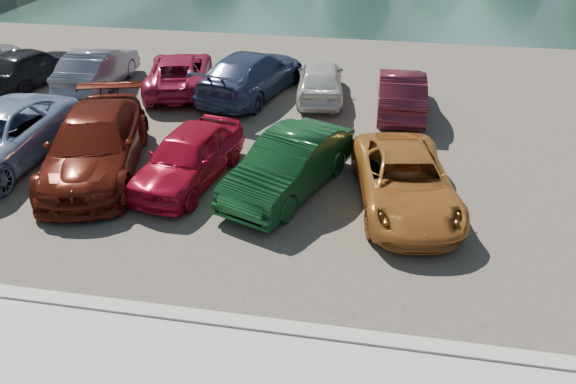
% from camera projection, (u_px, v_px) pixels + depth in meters
% --- Properties ---
extents(kerb, '(60.00, 0.30, 0.14)m').
position_uv_depth(kerb, '(301.00, 331.00, 9.39)').
color(kerb, '#9E9C95').
rests_on(kerb, ground).
extents(parking_lot, '(60.00, 18.00, 0.04)m').
position_uv_depth(parking_lot, '(347.00, 121.00, 17.03)').
color(parking_lot, '#3E3832').
rests_on(parking_lot, ground).
extents(car_3, '(3.36, 5.55, 1.50)m').
position_uv_depth(car_3, '(95.00, 144.00, 13.89)').
color(car_3, '#52150B').
rests_on(car_3, parking_lot).
extents(car_4, '(2.19, 4.09, 1.32)m').
position_uv_depth(car_4, '(188.00, 156.00, 13.54)').
color(car_4, '#A70B25').
rests_on(car_4, parking_lot).
extents(car_5, '(2.82, 4.40, 1.37)m').
position_uv_depth(car_5, '(289.00, 165.00, 13.11)').
color(car_5, '#103C1C').
rests_on(car_5, parking_lot).
extents(car_6, '(2.79, 4.71, 1.23)m').
position_uv_depth(car_6, '(405.00, 181.00, 12.58)').
color(car_6, '#B46B29').
rests_on(car_6, parking_lot).
extents(car_8, '(2.48, 4.04, 1.29)m').
position_uv_depth(car_8, '(31.00, 66.00, 19.52)').
color(car_8, black).
rests_on(car_8, parking_lot).
extents(car_9, '(1.63, 4.19, 1.36)m').
position_uv_depth(car_9, '(98.00, 68.00, 19.15)').
color(car_9, slate).
rests_on(car_9, parking_lot).
extents(car_10, '(3.03, 4.76, 1.22)m').
position_uv_depth(car_10, '(179.00, 72.00, 19.03)').
color(car_10, '#A71B42').
rests_on(car_10, parking_lot).
extents(car_11, '(3.18, 5.33, 1.45)m').
position_uv_depth(car_11, '(252.00, 74.00, 18.54)').
color(car_11, navy).
rests_on(car_11, parking_lot).
extents(car_12, '(1.91, 3.85, 1.26)m').
position_uv_depth(car_12, '(320.00, 79.00, 18.35)').
color(car_12, silver).
rests_on(car_12, parking_lot).
extents(car_13, '(1.48, 4.01, 1.31)m').
position_uv_depth(car_13, '(401.00, 92.00, 17.30)').
color(car_13, '#4F1521').
rests_on(car_13, parking_lot).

